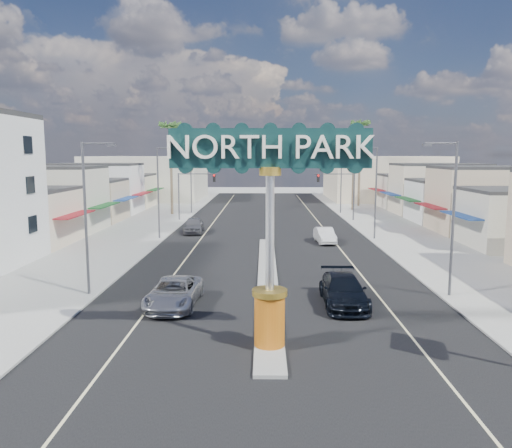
{
  "coord_description": "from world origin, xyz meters",
  "views": [
    {
      "loc": [
        -0.24,
        -18.49,
        8.24
      ],
      "look_at": [
        -0.7,
        9.66,
        4.34
      ],
      "focal_mm": 35.0,
      "sensor_mm": 36.0,
      "label": 1
    }
  ],
  "objects_px": {
    "streetlight_l_near": "(88,210)",
    "suv_left": "(174,293)",
    "traffic_signal_left": "(193,187)",
    "streetlight_l_mid": "(160,188)",
    "palm_right_mid": "(354,139)",
    "suv_right": "(343,291)",
    "palm_left_far": "(170,131)",
    "streetlight_r_far": "(340,178)",
    "streetlight_l_far": "(192,178)",
    "gateway_sign": "(270,212)",
    "traffic_signal_right": "(340,187)",
    "streetlight_r_near": "(451,211)",
    "car_parked_left": "(194,225)",
    "car_parked_right": "(325,235)",
    "streetlight_r_mid": "(374,188)",
    "palm_right_far": "(360,129)"
  },
  "relations": [
    {
      "from": "suv_left",
      "to": "streetlight_r_mid",
      "type": "bearing_deg",
      "value": 56.79
    },
    {
      "from": "gateway_sign",
      "to": "suv_right",
      "type": "height_order",
      "value": "gateway_sign"
    },
    {
      "from": "traffic_signal_left",
      "to": "car_parked_left",
      "type": "relative_size",
      "value": 1.23
    },
    {
      "from": "car_parked_left",
      "to": "streetlight_l_near",
      "type": "bearing_deg",
      "value": -99.94
    },
    {
      "from": "gateway_sign",
      "to": "suv_right",
      "type": "relative_size",
      "value": 1.61
    },
    {
      "from": "streetlight_l_near",
      "to": "streetlight_l_far",
      "type": "height_order",
      "value": "same"
    },
    {
      "from": "gateway_sign",
      "to": "suv_left",
      "type": "distance_m",
      "value": 9.43
    },
    {
      "from": "gateway_sign",
      "to": "streetlight_l_mid",
      "type": "relative_size",
      "value": 1.02
    },
    {
      "from": "streetlight_l_near",
      "to": "streetlight_r_far",
      "type": "relative_size",
      "value": 1.0
    },
    {
      "from": "streetlight_l_near",
      "to": "suv_left",
      "type": "bearing_deg",
      "value": -21.36
    },
    {
      "from": "suv_right",
      "to": "palm_left_far",
      "type": "bearing_deg",
      "value": 112.84
    },
    {
      "from": "streetlight_r_near",
      "to": "car_parked_left",
      "type": "xyz_separation_m",
      "value": [
        -18.17,
        23.99,
        -4.23
      ]
    },
    {
      "from": "gateway_sign",
      "to": "suv_right",
      "type": "bearing_deg",
      "value": 56.84
    },
    {
      "from": "palm_right_mid",
      "to": "car_parked_left",
      "type": "relative_size",
      "value": 2.48
    },
    {
      "from": "palm_right_mid",
      "to": "car_parked_right",
      "type": "height_order",
      "value": "palm_right_mid"
    },
    {
      "from": "streetlight_l_mid",
      "to": "traffic_signal_left",
      "type": "bearing_deg",
      "value": 84.9
    },
    {
      "from": "palm_left_far",
      "to": "palm_right_mid",
      "type": "relative_size",
      "value": 1.08
    },
    {
      "from": "palm_right_mid",
      "to": "streetlight_r_near",
      "type": "bearing_deg",
      "value": -93.19
    },
    {
      "from": "streetlight_l_near",
      "to": "palm_right_mid",
      "type": "height_order",
      "value": "palm_right_mid"
    },
    {
      "from": "traffic_signal_left",
      "to": "streetlight_l_near",
      "type": "height_order",
      "value": "streetlight_l_near"
    },
    {
      "from": "streetlight_r_near",
      "to": "streetlight_r_mid",
      "type": "bearing_deg",
      "value": 90.0
    },
    {
      "from": "streetlight_l_mid",
      "to": "streetlight_r_far",
      "type": "height_order",
      "value": "same"
    },
    {
      "from": "streetlight_r_mid",
      "to": "suv_right",
      "type": "relative_size",
      "value": 1.58
    },
    {
      "from": "streetlight_l_mid",
      "to": "palm_right_mid",
      "type": "bearing_deg",
      "value": 47.97
    },
    {
      "from": "traffic_signal_right",
      "to": "palm_right_mid",
      "type": "height_order",
      "value": "palm_right_mid"
    },
    {
      "from": "car_parked_right",
      "to": "palm_left_far",
      "type": "bearing_deg",
      "value": 125.75
    },
    {
      "from": "streetlight_r_near",
      "to": "streetlight_r_mid",
      "type": "height_order",
      "value": "same"
    },
    {
      "from": "gateway_sign",
      "to": "traffic_signal_left",
      "type": "bearing_deg",
      "value": 102.33
    },
    {
      "from": "traffic_signal_right",
      "to": "palm_right_far",
      "type": "bearing_deg",
      "value": 72.1
    },
    {
      "from": "streetlight_r_mid",
      "to": "car_parked_right",
      "type": "distance_m",
      "value": 6.83
    },
    {
      "from": "streetlight_l_mid",
      "to": "suv_left",
      "type": "relative_size",
      "value": 1.63
    },
    {
      "from": "gateway_sign",
      "to": "streetlight_r_mid",
      "type": "xyz_separation_m",
      "value": [
        10.43,
        28.02,
        -0.86
      ]
    },
    {
      "from": "palm_right_mid",
      "to": "suv_right",
      "type": "bearing_deg",
      "value": -100.52
    },
    {
      "from": "streetlight_l_mid",
      "to": "palm_left_far",
      "type": "xyz_separation_m",
      "value": [
        -2.57,
        20.0,
        6.43
      ]
    },
    {
      "from": "palm_right_mid",
      "to": "car_parked_left",
      "type": "distance_m",
      "value": 31.78
    },
    {
      "from": "traffic_signal_right",
      "to": "car_parked_right",
      "type": "distance_m",
      "value": 16.65
    },
    {
      "from": "traffic_signal_right",
      "to": "suv_right",
      "type": "xyz_separation_m",
      "value": [
        -5.04,
        -35.66,
        -3.45
      ]
    },
    {
      "from": "traffic_signal_right",
      "to": "streetlight_r_near",
      "type": "height_order",
      "value": "streetlight_r_near"
    },
    {
      "from": "suv_left",
      "to": "car_parked_left",
      "type": "distance_m",
      "value": 26.17
    },
    {
      "from": "streetlight_r_far",
      "to": "traffic_signal_left",
      "type": "bearing_deg",
      "value": -157.8
    },
    {
      "from": "gateway_sign",
      "to": "palm_left_far",
      "type": "bearing_deg",
      "value": 105.15
    },
    {
      "from": "streetlight_r_far",
      "to": "suv_left",
      "type": "height_order",
      "value": "streetlight_r_far"
    },
    {
      "from": "palm_right_mid",
      "to": "streetlight_r_far",
      "type": "bearing_deg",
      "value": -122.69
    },
    {
      "from": "palm_left_far",
      "to": "suv_left",
      "type": "xyz_separation_m",
      "value": [
        7.83,
        -42.06,
        -10.73
      ]
    },
    {
      "from": "streetlight_l_mid",
      "to": "car_parked_right",
      "type": "distance_m",
      "value": 16.62
    },
    {
      "from": "streetlight_r_near",
      "to": "palm_right_far",
      "type": "relative_size",
      "value": 0.64
    },
    {
      "from": "streetlight_r_mid",
      "to": "suv_left",
      "type": "xyz_separation_m",
      "value": [
        -15.6,
        -22.06,
        -4.3
      ]
    },
    {
      "from": "suv_left",
      "to": "suv_right",
      "type": "bearing_deg",
      "value": 4.46
    },
    {
      "from": "streetlight_r_mid",
      "to": "streetlight_l_near",
      "type": "bearing_deg",
      "value": -136.21
    },
    {
      "from": "streetlight_l_mid",
      "to": "suv_left",
      "type": "bearing_deg",
      "value": -76.58
    }
  ]
}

